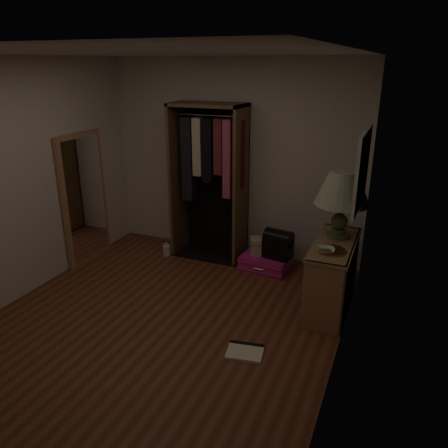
% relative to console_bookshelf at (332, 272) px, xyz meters
% --- Properties ---
extents(ground, '(4.00, 4.00, 0.00)m').
position_rel_console_bookshelf_xyz_m(ground, '(-1.54, -1.03, -0.40)').
color(ground, '#5C2D1A').
rests_on(ground, ground).
extents(room_walls, '(3.52, 4.02, 2.60)m').
position_rel_console_bookshelf_xyz_m(room_walls, '(-1.46, -0.99, 1.10)').
color(room_walls, beige).
rests_on(room_walls, ground).
extents(console_bookshelf, '(0.42, 1.12, 0.75)m').
position_rel_console_bookshelf_xyz_m(console_bookshelf, '(0.00, 0.00, 0.00)').
color(console_bookshelf, '#936747').
rests_on(console_bookshelf, ground).
extents(open_wardrobe, '(0.96, 0.50, 2.05)m').
position_rel_console_bookshelf_xyz_m(open_wardrobe, '(-1.78, 0.74, 0.81)').
color(open_wardrobe, brown).
rests_on(open_wardrobe, ground).
extents(floor_mirror, '(0.06, 0.80, 1.70)m').
position_rel_console_bookshelf_xyz_m(floor_mirror, '(-3.24, -0.03, 0.45)').
color(floor_mirror, '#A57350').
rests_on(floor_mirror, ground).
extents(pink_suitcase, '(0.65, 0.49, 0.19)m').
position_rel_console_bookshelf_xyz_m(pink_suitcase, '(-0.93, 0.56, -0.31)').
color(pink_suitcase, '#D1197D').
rests_on(pink_suitcase, ground).
extents(train_case, '(0.36, 0.32, 0.22)m').
position_rel_console_bookshelf_xyz_m(train_case, '(-1.00, 0.62, -0.11)').
color(train_case, '#BCAF90').
rests_on(train_case, pink_suitcase).
extents(black_bag, '(0.38, 0.28, 0.38)m').
position_rel_console_bookshelf_xyz_m(black_bag, '(-0.77, 0.58, -0.02)').
color(black_bag, black).
rests_on(black_bag, pink_suitcase).
extents(table_lamp, '(0.74, 0.74, 0.72)m').
position_rel_console_bookshelf_xyz_m(table_lamp, '(0.00, 0.15, 0.88)').
color(table_lamp, '#445228').
rests_on(table_lamp, console_bookshelf).
extents(brass_tray, '(0.37, 0.37, 0.02)m').
position_rel_console_bookshelf_xyz_m(brass_tray, '(0.00, -0.26, 0.36)').
color(brass_tray, '#B47F45').
rests_on(brass_tray, console_bookshelf).
extents(ceramic_bowl, '(0.22, 0.22, 0.05)m').
position_rel_console_bookshelf_xyz_m(ceramic_bowl, '(-0.05, -0.31, 0.37)').
color(ceramic_bowl, '#B3D7B8').
rests_on(ceramic_bowl, console_bookshelf).
extents(white_jug, '(0.11, 0.11, 0.18)m').
position_rel_console_bookshelf_xyz_m(white_jug, '(-2.32, 0.45, -0.32)').
color(white_jug, silver).
rests_on(white_jug, ground).
extents(floor_book, '(0.37, 0.32, 0.03)m').
position_rel_console_bookshelf_xyz_m(floor_book, '(-0.57, -1.17, -0.39)').
color(floor_book, '#F3E7CD').
rests_on(floor_book, ground).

